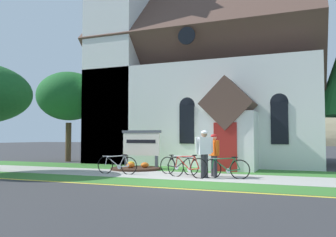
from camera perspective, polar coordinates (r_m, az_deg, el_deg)
name	(u,v)px	position (r m, az deg, el deg)	size (l,w,h in m)	color
ground	(217,171)	(15.41, 8.01, -8.50)	(140.00, 140.00, 0.00)	#333335
sidewalk_slab	(156,175)	(13.86, -1.91, -9.12)	(32.00, 2.62, 0.01)	#A8A59E
grass_verge	(131,181)	(11.91, -6.11, -10.11)	(32.00, 1.71, 0.01)	#38722D
church_lawn	(179,169)	(16.24, 1.73, -8.23)	(24.00, 2.52, 0.01)	#38722D
curb_paint_stripe	(115,185)	(11.04, -8.57, -10.66)	(28.00, 0.16, 0.01)	yellow
church_building	(200,79)	(21.57, 5.18, 6.36)	(13.03, 10.43, 14.58)	white
church_sign	(141,144)	(16.46, -4.40, -4.13)	(2.07, 0.27, 1.79)	#474C56
flower_bed	(136,168)	(16.03, -5.30, -8.03)	(2.24, 2.24, 0.34)	#382319
bicycle_white	(117,165)	(14.23, -8.29, -7.47)	(1.78, 0.08, 0.81)	black
bicycle_silver	(187,167)	(12.86, 3.15, -7.88)	(1.73, 0.57, 0.86)	black
bicycle_black	(179,165)	(13.88, 1.74, -7.63)	(1.73, 0.38, 0.79)	black
bicycle_blue	(226,168)	(12.70, 9.40, -8.01)	(1.70, 0.21, 0.81)	black
cyclist_in_red_jersey	(214,152)	(13.16, 7.50, -5.46)	(0.45, 0.62, 1.58)	#2D2D33
cyclist_in_yellow_jersey	(204,150)	(12.76, 5.93, -5.10)	(0.55, 0.51, 1.72)	#2D2D33
yard_deciduous_tree	(69,96)	(22.29, -15.82, 3.47)	(3.86, 3.86, 5.45)	#4C3823
distant_hill	(331,143)	(89.13, 24.98, -3.71)	(87.28, 53.13, 18.52)	#847A5B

